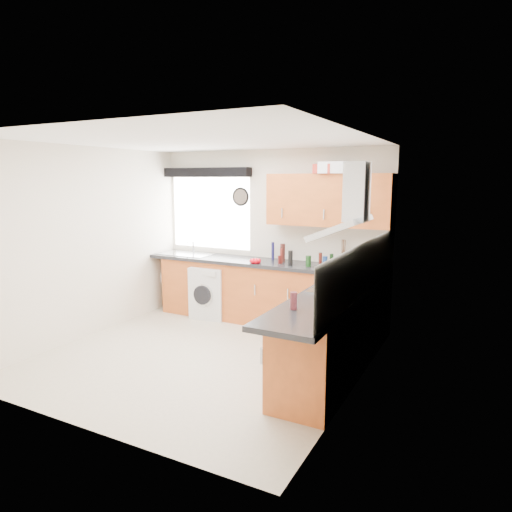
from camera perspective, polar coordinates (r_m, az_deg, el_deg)
The scene contains 36 objects.
ground_plane at distance 5.58m, azimuth -6.45°, elevation -12.32°, with size 3.60×3.60×0.00m, color beige.
ceiling at distance 5.20m, azimuth -6.99°, elevation 14.18°, with size 3.60×3.60×0.02m, color white.
wall_back at distance 6.80m, azimuth 1.81°, elevation 2.60°, with size 3.60×0.02×2.50m, color silver.
wall_front at distance 3.92m, azimuth -21.63°, elevation -3.32°, with size 3.60×0.02×2.50m, color silver.
wall_left at distance 6.42m, azimuth -20.15°, elevation 1.60°, with size 0.02×3.60×2.50m, color silver.
wall_right at distance 4.50m, azimuth 12.64°, elevation -1.24°, with size 0.02×3.60×2.50m, color silver.
window at distance 7.27m, azimuth -5.73°, elevation 5.39°, with size 1.40×0.02×1.10m, color silver.
window_blind at distance 7.18m, azimuth -6.21°, elevation 10.36°, with size 1.50×0.18×0.14m, color black.
splashback at distance 4.81m, azimuth 13.42°, elevation -1.45°, with size 0.01×3.00×0.54m, color white.
base_cab_back at distance 6.74m, azimuth -0.06°, elevation -4.56°, with size 3.00×0.58×0.86m, color #A64C1D.
base_cab_corner at distance 6.18m, azimuth 13.26°, elevation -6.13°, with size 0.60×0.60×0.86m, color #A64C1D.
base_cab_right at distance 4.94m, azimuth 9.44°, elevation -10.05°, with size 0.58×2.10×0.86m, color #A64C1D.
worktop_back at distance 6.59m, azimuth 0.67°, elevation -0.84°, with size 3.60×0.62×0.05m, color black.
worktop_right at distance 4.67m, azimuth 8.90°, elevation -5.34°, with size 0.62×2.42×0.05m, color black.
sink at distance 7.26m, azimuth -8.75°, elevation 0.55°, with size 0.84×0.46×0.10m, color silver, non-canonical shape.
oven at distance 5.07m, azimuth 9.86°, elevation -9.57°, with size 0.56×0.58×0.85m, color black.
hob_plate at distance 4.94m, azimuth 10.03°, elevation -4.16°, with size 0.52×0.52×0.01m, color silver.
extractor_hood at distance 4.78m, azimuth 11.47°, elevation 5.70°, with size 0.52×0.78×0.66m, color silver, non-canonical shape.
upper_cabinets at distance 6.23m, azimuth 9.09°, elevation 6.92°, with size 1.70×0.35×0.70m, color #A64C1D.
washing_machine at distance 6.99m, azimuth -5.54°, elevation -4.41°, with size 0.53×0.51×0.78m, color silver.
wall_clock at distance 6.96m, azimuth -1.98°, elevation 7.41°, with size 0.28×0.28×0.04m, color black.
casserole at distance 6.10m, azimuth 9.65°, elevation 10.84°, with size 0.36×0.26×0.15m, color silver.
storage_box at distance 6.14m, azimuth 8.69°, elevation 10.73°, with size 0.27×0.22×0.12m, color #AF2A1E.
utensil_pot at distance 6.33m, azimuth 10.83°, elevation -0.52°, with size 0.11×0.11×0.15m, color gray.
kitchen_roll at distance 5.09m, azimuth 8.93°, elevation -2.52°, with size 0.10×0.10×0.22m, color silver.
tomato_cluster at distance 6.40m, azimuth -0.08°, elevation -0.62°, with size 0.14×0.14×0.07m, color red, non-canonical shape.
jar_0 at distance 6.07m, azimuth 8.62°, elevation -0.81°, with size 0.07×0.07×0.16m, color navy.
jar_1 at distance 6.69m, azimuth 2.11°, elevation 0.65°, with size 0.04×0.04×0.26m, color #16164A.
jar_2 at distance 6.23m, azimuth 4.32°, elevation -0.28°, with size 0.06×0.06×0.21m, color black.
jar_3 at distance 6.39m, azimuth 3.17°, elevation 0.00°, with size 0.04×0.04×0.21m, color maroon.
jar_4 at distance 6.36m, azimuth 2.92°, elevation -0.47°, with size 0.04×0.04×0.11m, color #4E1110.
jar_5 at distance 6.53m, azimuth 3.34°, elevation 0.43°, with size 0.07×0.07×0.26m, color #401B17.
jar_6 at distance 6.36m, azimuth 9.42°, elevation -0.42°, with size 0.05×0.05×0.15m, color #143613.
jar_7 at distance 6.19m, azimuth 8.04°, elevation -0.47°, with size 0.05×0.05×0.19m, color #4D1710.
jar_8 at distance 6.20m, azimuth 6.56°, elevation -0.64°, with size 0.07×0.07×0.15m, color #184017.
bottle_0 at distance 4.16m, azimuth 4.72°, elevation -5.60°, with size 0.06×0.06×0.16m, color #5A2027.
Camera 1 is at (2.91, -4.29, 2.08)m, focal length 32.00 mm.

